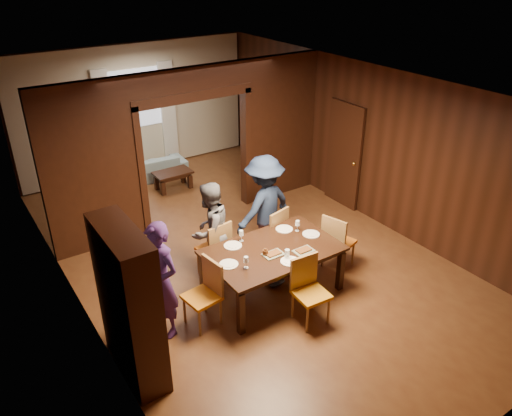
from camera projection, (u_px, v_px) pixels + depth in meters
floor at (243, 253)px, 8.64m from camera, size 9.00×9.00×0.00m
ceiling at (241, 86)px, 7.30m from camera, size 5.50×9.00×0.02m
room_walls at (188, 139)px, 9.33m from camera, size 5.52×9.01×2.90m
person_purple at (160, 281)px, 6.50m from camera, size 0.59×0.71×1.68m
person_grey at (210, 230)px, 7.75m from camera, size 0.94×0.85×1.58m
person_navy at (264, 206)px, 8.28m from camera, size 1.25×0.87×1.77m
sofa at (147, 168)px, 11.29m from camera, size 1.80×0.80×0.51m
serving_bowl at (274, 240)px, 7.47m from camera, size 0.31×0.31×0.08m
dining_table at (272, 270)px, 7.51m from camera, size 1.95×1.21×0.76m
coffee_table at (173, 180)px, 10.85m from camera, size 0.80×0.50×0.40m
chair_left at (202, 295)px, 6.80m from camera, size 0.49×0.49×0.97m
chair_right at (339, 240)px, 8.07m from camera, size 0.55×0.55×0.97m
chair_far_l at (213, 247)px, 7.89m from camera, size 0.49×0.49×0.97m
chair_far_r at (270, 233)px, 8.28m from camera, size 0.53×0.53×0.97m
chair_near at (311, 292)px, 6.86m from camera, size 0.47×0.47×0.97m
hutch at (129, 304)px, 5.83m from camera, size 0.40×1.20×2.00m
door_right at (344, 155)px, 9.86m from camera, size 0.06×0.90×2.10m
window_far at (135, 99)px, 11.12m from camera, size 1.20×0.03×1.30m
curtain_left at (106, 124)px, 10.93m from camera, size 0.35×0.06×2.40m
curtain_right at (168, 113)px, 11.67m from camera, size 0.35×0.06×2.40m
plate_left at (229, 264)px, 6.97m from camera, size 0.27×0.27×0.01m
plate_far_l at (233, 246)px, 7.41m from camera, size 0.27×0.27×0.01m
plate_far_r at (284, 229)px, 7.84m from camera, size 0.27×0.27×0.01m
plate_right at (311, 234)px, 7.70m from camera, size 0.27×0.27×0.01m
plate_near at (290, 261)px, 7.04m from camera, size 0.27×0.27×0.01m
platter_a at (273, 254)px, 7.19m from camera, size 0.30×0.20×0.04m
platter_b at (304, 250)px, 7.27m from camera, size 0.30×0.20×0.04m
wineglass_left at (246, 262)px, 6.86m from camera, size 0.08×0.08×0.18m
wineglass_far at (241, 236)px, 7.50m from camera, size 0.08×0.08×0.18m
wineglass_right at (297, 226)px, 7.76m from camera, size 0.08×0.08×0.18m
tumbler at (287, 254)px, 7.09m from camera, size 0.07×0.07×0.14m
condiment_jar at (265, 252)px, 7.16m from camera, size 0.08×0.08×0.11m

